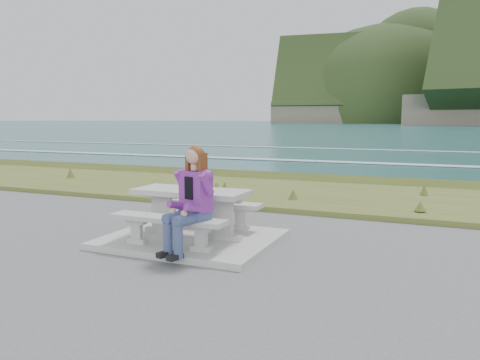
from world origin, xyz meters
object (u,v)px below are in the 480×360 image
(bench_landward, at_px, (168,224))
(picnic_table, at_px, (191,200))
(bench_seaward, at_px, (211,207))
(seated_woman, at_px, (188,214))

(bench_landward, bearing_deg, picnic_table, 90.00)
(bench_seaward, bearing_deg, seated_woman, -75.19)
(picnic_table, height_order, bench_landward, picnic_table)
(picnic_table, relative_size, seated_woman, 1.22)
(picnic_table, xyz_separation_m, seated_woman, (0.41, -0.83, -0.04))
(bench_landward, distance_m, bench_seaward, 1.40)
(bench_seaward, bearing_deg, bench_landward, -90.00)
(picnic_table, xyz_separation_m, bench_landward, (0.00, -0.70, -0.23))
(bench_seaward, xyz_separation_m, seated_woman, (0.41, -1.53, 0.20))
(bench_seaward, bearing_deg, picnic_table, -90.00)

